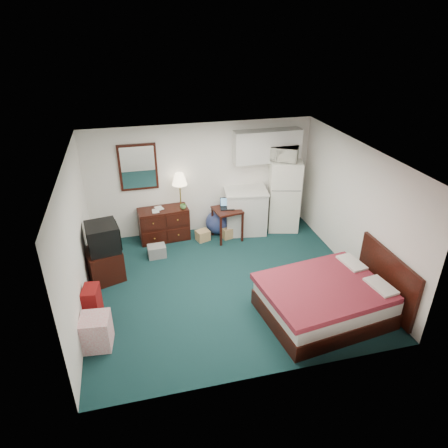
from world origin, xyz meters
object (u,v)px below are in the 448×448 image
object	(u,v)px
fridge	(284,195)
tv_stand	(104,264)
desk	(227,224)
kitchen_counter	(245,211)
dresser	(164,224)
suitcase	(93,304)
floor_lamp	(181,206)
bed	(324,301)

from	to	relation	value
fridge	tv_stand	world-z (taller)	fridge
desk	tv_stand	xyz separation A→B (m)	(-2.65, -0.93, -0.06)
desk	kitchen_counter	size ratio (longest dim) A/B	0.73
fridge	dresser	bearing A→B (deg)	-167.71
desk	suitcase	xyz separation A→B (m)	(-2.80, -2.12, -0.05)
dresser	fridge	xyz separation A→B (m)	(2.77, -0.10, 0.46)
dresser	suitcase	distance (m)	2.82
floor_lamp	desk	xyz separation A→B (m)	(0.97, -0.36, -0.39)
desk	fridge	size ratio (longest dim) A/B	0.44
floor_lamp	fridge	distance (m)	2.37
floor_lamp	desk	world-z (taller)	floor_lamp
floor_lamp	tv_stand	xyz separation A→B (m)	(-1.69, -1.29, -0.45)
fridge	bed	world-z (taller)	fridge
desk	fridge	xyz separation A→B (m)	(1.40, 0.21, 0.47)
dresser	fridge	size ratio (longest dim) A/B	0.65
dresser	kitchen_counter	size ratio (longest dim) A/B	1.09
desk	fridge	bearing A→B (deg)	0.08
desk	suitcase	size ratio (longest dim) A/B	1.16
floor_lamp	suitcase	bearing A→B (deg)	-126.59
floor_lamp	kitchen_counter	distance (m)	1.49
fridge	suitcase	size ratio (longest dim) A/B	2.66
kitchen_counter	fridge	xyz separation A→B (m)	(0.90, -0.03, 0.33)
dresser	suitcase	bearing A→B (deg)	-124.96
floor_lamp	suitcase	xyz separation A→B (m)	(-1.84, -2.47, -0.44)
floor_lamp	fridge	xyz separation A→B (m)	(2.36, -0.14, 0.07)
fridge	tv_stand	bearing A→B (deg)	-149.83
dresser	kitchen_counter	bearing A→B (deg)	-6.64
floor_lamp	kitchen_counter	size ratio (longest dim) A/B	1.52
bed	tv_stand	size ratio (longest dim) A/B	2.91
fridge	bed	size ratio (longest dim) A/B	0.86
bed	tv_stand	world-z (taller)	bed
dresser	bed	size ratio (longest dim) A/B	0.56
floor_lamp	bed	distance (m)	3.82
desk	bed	size ratio (longest dim) A/B	0.37
dresser	tv_stand	size ratio (longest dim) A/B	1.63
dresser	suitcase	xyz separation A→B (m)	(-1.43, -2.43, -0.06)
bed	fridge	bearing A→B (deg)	73.35
bed	desk	bearing A→B (deg)	99.26
floor_lamp	tv_stand	size ratio (longest dim) A/B	2.27
desk	bed	bearing A→B (deg)	-81.59
kitchen_counter	tv_stand	bearing A→B (deg)	-151.53
desk	suitcase	distance (m)	3.52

